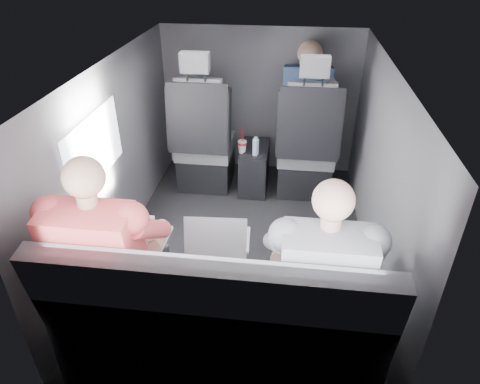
# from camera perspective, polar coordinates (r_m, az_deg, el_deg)

# --- Properties ---
(floor) EXTENTS (2.60, 2.60, 0.00)m
(floor) POSITION_cam_1_polar(r_m,az_deg,el_deg) (3.27, 0.39, -7.08)
(floor) COLOR black
(floor) RESTS_ON ground
(ceiling) EXTENTS (2.60, 2.60, 0.00)m
(ceiling) POSITION_cam_1_polar(r_m,az_deg,el_deg) (2.65, 0.50, 16.38)
(ceiling) COLOR #B2B2AD
(ceiling) RESTS_ON panel_back
(panel_left) EXTENTS (0.02, 2.60, 1.35)m
(panel_left) POSITION_cam_1_polar(r_m,az_deg,el_deg) (3.12, -16.23, 4.23)
(panel_left) COLOR #56565B
(panel_left) RESTS_ON floor
(panel_right) EXTENTS (0.02, 2.60, 1.35)m
(panel_right) POSITION_cam_1_polar(r_m,az_deg,el_deg) (2.95, 18.10, 2.21)
(panel_right) COLOR #56565B
(panel_right) RESTS_ON floor
(panel_front) EXTENTS (1.80, 0.02, 1.35)m
(panel_front) POSITION_cam_1_polar(r_m,az_deg,el_deg) (4.09, 2.63, 11.94)
(panel_front) COLOR #56565B
(panel_front) RESTS_ON floor
(panel_back) EXTENTS (1.80, 0.02, 1.35)m
(panel_back) POSITION_cam_1_polar(r_m,az_deg,el_deg) (1.87, -4.43, -15.57)
(panel_back) COLOR #56565B
(panel_back) RESTS_ON floor
(side_window) EXTENTS (0.02, 0.75, 0.42)m
(side_window) POSITION_cam_1_polar(r_m,az_deg,el_deg) (2.78, -18.74, 5.49)
(side_window) COLOR white
(side_window) RESTS_ON panel_left
(seatbelt) EXTENTS (0.35, 0.11, 0.59)m
(seatbelt) POSITION_cam_1_polar(r_m,az_deg,el_deg) (3.45, 9.36, 9.97)
(seatbelt) COLOR black
(seatbelt) RESTS_ON front_seat_right
(front_seat_left) EXTENTS (0.52, 0.58, 1.26)m
(front_seat_left) POSITION_cam_1_polar(r_m,az_deg,el_deg) (3.83, -4.82, 6.03)
(front_seat_left) COLOR black
(front_seat_left) RESTS_ON floor
(front_seat_right) EXTENTS (0.52, 0.58, 1.26)m
(front_seat_right) POSITION_cam_1_polar(r_m,az_deg,el_deg) (3.76, 8.80, 5.25)
(front_seat_right) COLOR black
(front_seat_right) RESTS_ON floor
(center_console) EXTENTS (0.24, 0.48, 0.41)m
(center_console) POSITION_cam_1_polar(r_m,az_deg,el_deg) (3.90, 1.94, 3.29)
(center_console) COLOR black
(center_console) RESTS_ON floor
(rear_bench) EXTENTS (1.60, 0.57, 0.92)m
(rear_bench) POSITION_cam_1_polar(r_m,az_deg,el_deg) (2.30, -2.87, -17.50)
(rear_bench) COLOR #5A5A5F
(rear_bench) RESTS_ON floor
(soda_cup) EXTENTS (0.08, 0.08, 0.23)m
(soda_cup) POSITION_cam_1_polar(r_m,az_deg,el_deg) (3.69, 0.30, 6.14)
(soda_cup) COLOR white
(soda_cup) RESTS_ON center_console
(water_bottle) EXTENTS (0.06, 0.06, 0.16)m
(water_bottle) POSITION_cam_1_polar(r_m,az_deg,el_deg) (3.65, 2.11, 6.06)
(water_bottle) COLOR #9BBDD2
(water_bottle) RESTS_ON center_console
(laptop_white) EXTENTS (0.37, 0.35, 0.27)m
(laptop_white) POSITION_cam_1_polar(r_m,az_deg,el_deg) (2.37, -14.53, -5.92)
(laptop_white) COLOR white
(laptop_white) RESTS_ON passenger_rear_left
(laptop_silver) EXTENTS (0.33, 0.30, 0.23)m
(laptop_silver) POSITION_cam_1_polar(r_m,az_deg,el_deg) (2.31, -2.87, -6.22)
(laptop_silver) COLOR silver
(laptop_silver) RESTS_ON rear_bench
(laptop_black) EXTENTS (0.42, 0.41, 0.26)m
(laptop_black) POSITION_cam_1_polar(r_m,az_deg,el_deg) (2.27, 11.89, -7.51)
(laptop_black) COLOR black
(laptop_black) RESTS_ON passenger_rear_right
(passenger_rear_left) EXTENTS (0.52, 0.63, 1.25)m
(passenger_rear_left) POSITION_cam_1_polar(r_m,az_deg,el_deg) (2.27, -16.69, -8.23)
(passenger_rear_left) COLOR #37363C
(passenger_rear_left) RESTS_ON rear_bench
(passenger_rear_right) EXTENTS (0.49, 0.61, 1.21)m
(passenger_rear_right) POSITION_cam_1_polar(r_m,az_deg,el_deg) (2.13, 10.66, -10.97)
(passenger_rear_right) COLOR navy
(passenger_rear_right) RESTS_ON rear_bench
(passenger_front_right) EXTENTS (0.41, 0.41, 0.85)m
(passenger_front_right) POSITION_cam_1_polar(r_m,az_deg,el_deg) (3.86, 8.78, 11.69)
(passenger_front_right) COLOR navy
(passenger_front_right) RESTS_ON front_seat_right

